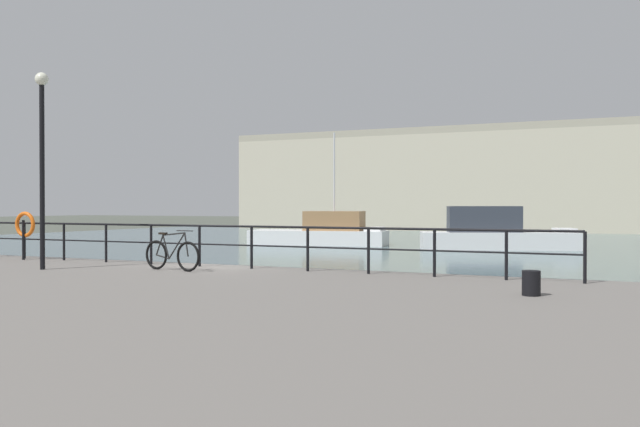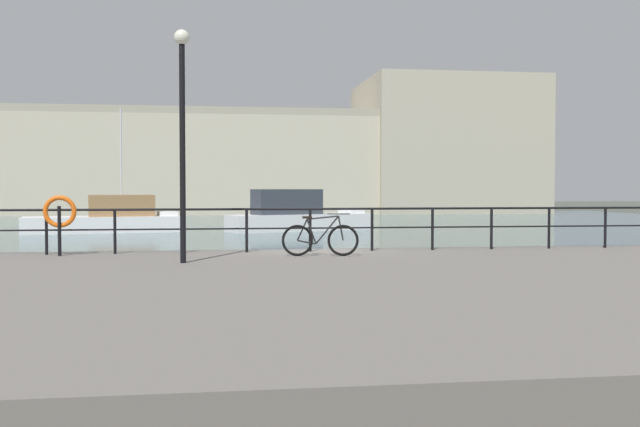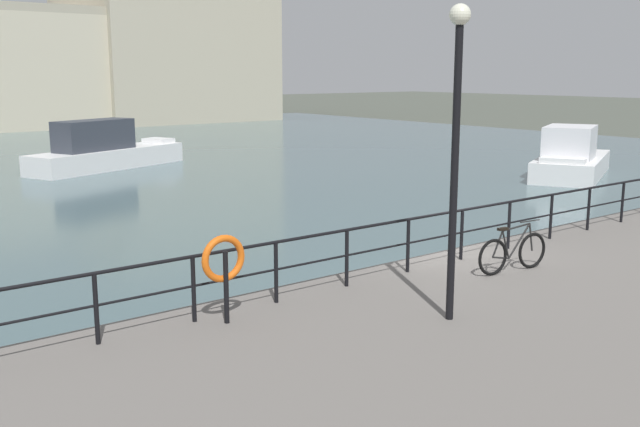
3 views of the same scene
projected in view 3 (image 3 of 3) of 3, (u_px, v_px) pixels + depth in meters
ground_plane at (439, 294)px, 16.04m from camera, size 240.00×240.00×0.00m
water_basin at (27, 162)px, 39.40m from camera, size 80.00×60.00×0.01m
harbor_building at (8, 64)px, 64.19m from camera, size 62.05×15.94×14.04m
moored_green_narrowboat at (104, 151)px, 36.48m from camera, size 8.98×5.24×2.49m
moored_blue_motorboat at (571, 159)px, 33.50m from camera, size 7.78×5.64×2.43m
quay_railing at (462, 225)px, 15.00m from camera, size 18.75×0.07×1.08m
parked_bicycle at (513, 252)px, 14.14m from camera, size 1.76×0.29×0.98m
life_ring_stand at (224, 262)px, 11.17m from camera, size 0.75×0.16×1.40m
quay_lamp_post at (456, 124)px, 10.92m from camera, size 0.32×0.32×4.83m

